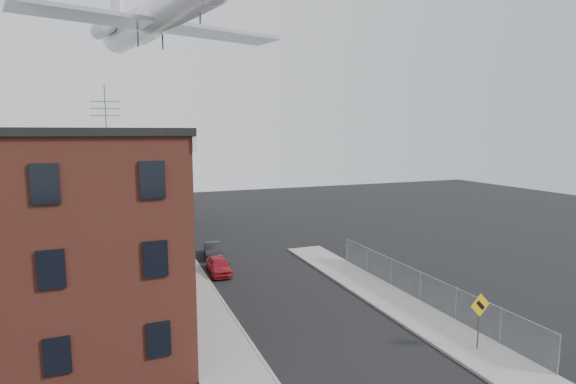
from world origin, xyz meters
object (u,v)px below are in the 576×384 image
utility_pole (174,205)px  car_far (181,214)px  car_mid (212,250)px  car_near (219,265)px  warning_sign (480,313)px  street_tree (164,202)px  airplane (151,18)px

utility_pole → car_far: 19.64m
car_mid → car_far: 17.66m
utility_pole → car_near: 5.78m
warning_sign → street_tree: 30.96m
car_far → street_tree: bearing=-104.4°
warning_sign → utility_pole: 22.25m
car_far → airplane: (-3.40, -9.43, 19.74)m
street_tree → airplane: 16.86m
warning_sign → car_far: size_ratio=0.74×
car_far → airplane: size_ratio=0.14×
utility_pole → car_mid: (3.09, 1.29, -4.09)m
warning_sign → car_mid: size_ratio=0.79×
street_tree → car_far: bearing=72.8°
warning_sign → utility_pole: size_ratio=0.31×
car_near → airplane: size_ratio=0.14×
car_far → car_near: bearing=-88.6°
warning_sign → car_far: warning_sign is taller
warning_sign → car_far: (-8.08, 37.97, -1.33)m
street_tree → car_mid: 9.51m
airplane → utility_pole: bearing=-88.3°
car_mid → airplane: 21.62m
car_mid → airplane: (-3.37, 8.23, 19.71)m
warning_sign → car_mid: (-8.11, 20.31, -1.30)m
car_mid → car_far: (0.03, 17.66, -0.03)m
warning_sign → airplane: (-11.48, 28.54, 18.41)m
warning_sign → airplane: size_ratio=0.11×
car_near → car_far: size_ratio=0.97×
street_tree → car_near: size_ratio=1.42×
warning_sign → car_near: warning_sign is taller
car_mid → car_far: car_mid is taller
street_tree → car_near: 13.63m
utility_pole → car_mid: bearing=22.6°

